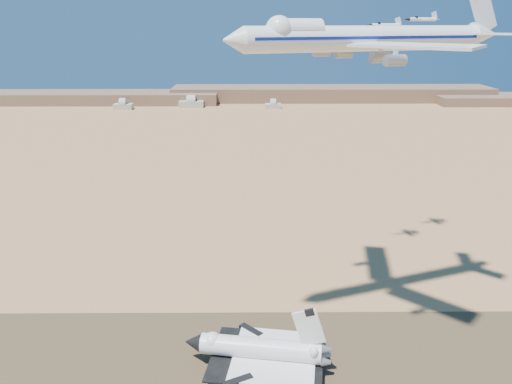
{
  "coord_description": "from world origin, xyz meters",
  "views": [
    {
      "loc": [
        14.9,
        -130.57,
        98.78
      ],
      "look_at": [
        15.92,
        8.0,
        51.6
      ],
      "focal_mm": 35.0,
      "sensor_mm": 36.0,
      "label": 1
    }
  ],
  "objects_px": {
    "carrier_747": "(360,38)",
    "chase_jet_e": "(385,25)",
    "crew_a": "(279,384)",
    "shuttle": "(259,351)",
    "chase_jet_f": "(422,19)",
    "crew_c": "(281,375)"
  },
  "relations": [
    {
      "from": "carrier_747",
      "to": "chase_jet_e",
      "type": "distance_m",
      "value": 52.43
    },
    {
      "from": "carrier_747",
      "to": "crew_a",
      "type": "relative_size",
      "value": 53.56
    },
    {
      "from": "shuttle",
      "to": "chase_jet_f",
      "type": "xyz_separation_m",
      "value": [
        65.91,
        84.1,
        94.23
      ]
    },
    {
      "from": "chase_jet_e",
      "to": "shuttle",
      "type": "bearing_deg",
      "value": -140.08
    },
    {
      "from": "shuttle",
      "to": "chase_jet_e",
      "type": "xyz_separation_m",
      "value": [
        47.68,
        69.72,
        92.04
      ]
    },
    {
      "from": "chase_jet_e",
      "to": "carrier_747",
      "type": "bearing_deg",
      "value": -127.11
    },
    {
      "from": "crew_c",
      "to": "chase_jet_f",
      "type": "distance_m",
      "value": 145.77
    },
    {
      "from": "shuttle",
      "to": "crew_c",
      "type": "distance_m",
      "value": 9.32
    },
    {
      "from": "chase_jet_e",
      "to": "chase_jet_f",
      "type": "bearing_deg",
      "value": 22.56
    },
    {
      "from": "carrier_747",
      "to": "chase_jet_f",
      "type": "height_order",
      "value": "carrier_747"
    },
    {
      "from": "shuttle",
      "to": "crew_a",
      "type": "distance_m",
      "value": 11.4
    },
    {
      "from": "crew_a",
      "to": "chase_jet_f",
      "type": "bearing_deg",
      "value": -25.01
    },
    {
      "from": "shuttle",
      "to": "crew_a",
      "type": "xyz_separation_m",
      "value": [
        5.44,
        -8.7,
        -4.96
      ]
    },
    {
      "from": "shuttle",
      "to": "chase_jet_e",
      "type": "bearing_deg",
      "value": 64.34
    },
    {
      "from": "crew_c",
      "to": "chase_jet_e",
      "type": "height_order",
      "value": "chase_jet_e"
    },
    {
      "from": "crew_c",
      "to": "crew_a",
      "type": "bearing_deg",
      "value": 108.18
    },
    {
      "from": "shuttle",
      "to": "chase_jet_e",
      "type": "relative_size",
      "value": 3.03
    },
    {
      "from": "carrier_747",
      "to": "chase_jet_e",
      "type": "height_order",
      "value": "carrier_747"
    },
    {
      "from": "chase_jet_e",
      "to": "chase_jet_f",
      "type": "xyz_separation_m",
      "value": [
        18.23,
        14.38,
        2.19
      ]
    },
    {
      "from": "carrier_747",
      "to": "chase_jet_f",
      "type": "relative_size",
      "value": 5.8
    },
    {
      "from": "carrier_747",
      "to": "crew_c",
      "type": "bearing_deg",
      "value": -150.71
    },
    {
      "from": "chase_jet_f",
      "to": "crew_a",
      "type": "bearing_deg",
      "value": -140.56
    }
  ]
}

